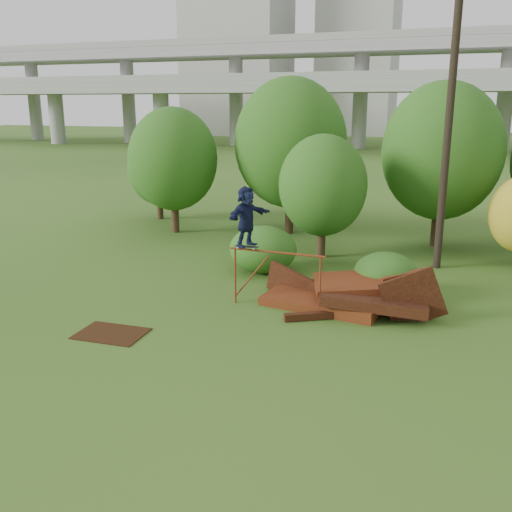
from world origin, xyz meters
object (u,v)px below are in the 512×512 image
(skater, at_px, (246,217))
(utility_pole, at_px, (448,126))
(scrap_pile, at_px, (347,296))
(flat_plate, at_px, (111,334))

(skater, bearing_deg, utility_pole, -18.48)
(scrap_pile, distance_m, skater, 3.89)
(scrap_pile, bearing_deg, flat_plate, -142.82)
(skater, distance_m, flat_plate, 5.12)
(scrap_pile, xyz_separation_m, skater, (-2.97, -0.76, 2.40))
(skater, bearing_deg, flat_plate, 165.06)
(scrap_pile, bearing_deg, utility_pole, 66.80)
(scrap_pile, relative_size, skater, 3.21)
(skater, xyz_separation_m, flat_plate, (-2.60, -3.46, -2.74))
(flat_plate, height_order, utility_pole, utility_pole)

